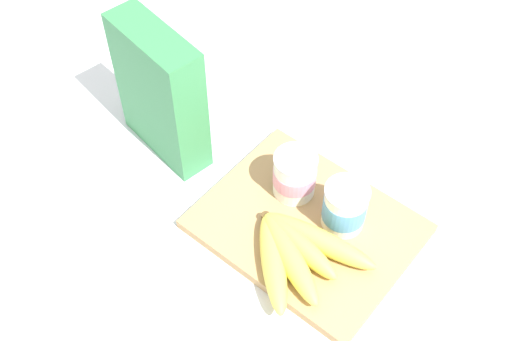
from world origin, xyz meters
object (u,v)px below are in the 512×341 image
object	(u,v)px
yogurt_cup_back	(345,207)
banana_bunch	(297,251)
cereal_box	(160,93)
cutting_board	(307,226)
yogurt_cup_front	(295,175)

from	to	relation	value
yogurt_cup_back	banana_bunch	size ratio (longest dim) A/B	0.41
banana_bunch	cereal_box	bearing A→B (deg)	171.07
cereal_box	yogurt_cup_back	distance (m)	0.35
yogurt_cup_back	banana_bunch	xyz separation A→B (m)	(-0.02, -0.10, -0.02)
cutting_board	banana_bunch	bearing A→B (deg)	-67.88
cutting_board	yogurt_cup_back	size ratio (longest dim) A/B	3.92
cereal_box	yogurt_cup_back	bearing A→B (deg)	-162.60
yogurt_cup_front	banana_bunch	size ratio (longest dim) A/B	0.41
cereal_box	yogurt_cup_front	bearing A→B (deg)	-159.15
cutting_board	yogurt_cup_back	bearing A→B (deg)	42.23
banana_bunch	cutting_board	bearing A→B (deg)	112.12
banana_bunch	yogurt_cup_front	bearing A→B (deg)	129.28
yogurt_cup_front	yogurt_cup_back	size ratio (longest dim) A/B	0.98
cereal_box	banana_bunch	distance (m)	0.34
cutting_board	banana_bunch	size ratio (longest dim) A/B	1.62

